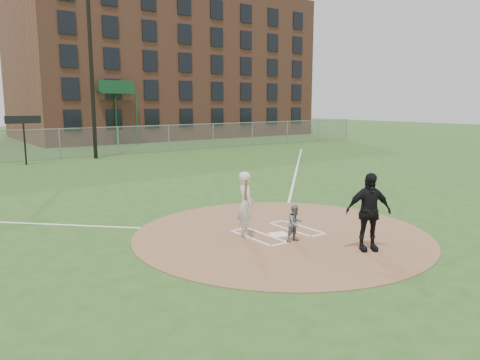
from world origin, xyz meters
TOP-DOWN VIEW (x-y plane):
  - ground at (0.00, 0.00)m, footprint 140.00×140.00m
  - dirt_circle at (0.00, 0.00)m, footprint 8.40×8.40m
  - home_plate at (-0.17, -0.09)m, footprint 0.59×0.59m
  - foul_line_first at (9.00, 9.00)m, footprint 17.04×17.04m
  - catcher at (-0.20, -0.78)m, footprint 0.49×0.39m
  - umpire at (0.76, -2.41)m, footprint 1.25×1.00m
  - batters_boxes at (0.00, 0.15)m, footprint 2.08×1.88m
  - batter_at_plate at (-1.03, 0.34)m, footprint 0.81×1.05m
  - outfield_fence at (0.00, 22.00)m, footprint 56.08×0.08m
  - brick_warehouse at (16.00, 37.96)m, footprint 30.00×17.17m
  - light_pole at (2.00, 21.00)m, footprint 1.20×0.30m
  - scoreboard_sign at (-2.50, 20.20)m, footprint 2.00×0.10m

SIDE VIEW (x-z plane):
  - ground at x=0.00m, z-range 0.00..0.00m
  - foul_line_first at x=9.00m, z-range 0.00..0.01m
  - dirt_circle at x=0.00m, z-range 0.00..0.02m
  - batters_boxes at x=0.00m, z-range 0.02..0.03m
  - home_plate at x=-0.17m, z-range 0.02..0.05m
  - catcher at x=-0.20m, z-range 0.02..1.01m
  - batter_at_plate at x=-1.03m, z-range 0.02..1.86m
  - umpire at x=0.76m, z-range 0.02..2.00m
  - outfield_fence at x=0.00m, z-range 0.00..2.03m
  - scoreboard_sign at x=-2.50m, z-range 0.92..3.85m
  - light_pole at x=2.00m, z-range 0.50..12.72m
  - brick_warehouse at x=16.00m, z-range 0.00..15.00m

